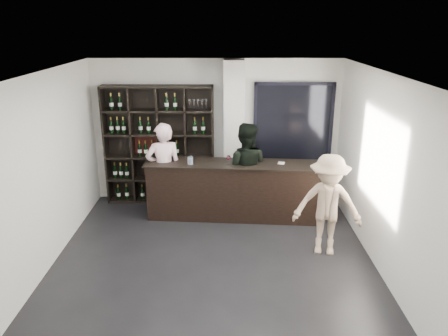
{
  "coord_description": "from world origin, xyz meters",
  "views": [
    {
      "loc": [
        0.19,
        -5.92,
        3.59
      ],
      "look_at": [
        0.16,
        1.1,
        1.21
      ],
      "focal_mm": 35.0,
      "sensor_mm": 36.0,
      "label": 1
    }
  ],
  "objects_px": {
    "customer": "(328,205)",
    "tasting_counter": "(234,190)",
    "taster_black": "(245,170)",
    "taster_pink": "(164,170)",
    "wine_shelf": "(159,145)"
  },
  "relations": [
    {
      "from": "wine_shelf",
      "to": "taster_black",
      "type": "height_order",
      "value": "wine_shelf"
    },
    {
      "from": "wine_shelf",
      "to": "customer",
      "type": "distance_m",
      "value": 3.68
    },
    {
      "from": "customer",
      "to": "taster_black",
      "type": "bearing_deg",
      "value": 141.69
    },
    {
      "from": "taster_black",
      "to": "customer",
      "type": "xyz_separation_m",
      "value": [
        1.25,
        -1.45,
        -0.08
      ]
    },
    {
      "from": "taster_pink",
      "to": "customer",
      "type": "xyz_separation_m",
      "value": [
        2.77,
        -1.45,
        -0.08
      ]
    },
    {
      "from": "wine_shelf",
      "to": "tasting_counter",
      "type": "bearing_deg",
      "value": -28.52
    },
    {
      "from": "customer",
      "to": "taster_pink",
      "type": "bearing_deg",
      "value": 163.39
    },
    {
      "from": "taster_pink",
      "to": "taster_black",
      "type": "relative_size",
      "value": 1.0
    },
    {
      "from": "tasting_counter",
      "to": "taster_pink",
      "type": "xyz_separation_m",
      "value": [
        -1.32,
        0.1,
        0.37
      ]
    },
    {
      "from": "taster_black",
      "to": "customer",
      "type": "bearing_deg",
      "value": 139.97
    },
    {
      "from": "taster_black",
      "to": "taster_pink",
      "type": "bearing_deg",
      "value": 9.28
    },
    {
      "from": "tasting_counter",
      "to": "taster_black",
      "type": "xyz_separation_m",
      "value": [
        0.2,
        0.1,
        0.37
      ]
    },
    {
      "from": "wine_shelf",
      "to": "taster_black",
      "type": "xyz_separation_m",
      "value": [
        1.7,
        -0.72,
        -0.29
      ]
    },
    {
      "from": "taster_pink",
      "to": "customer",
      "type": "distance_m",
      "value": 3.13
    },
    {
      "from": "customer",
      "to": "tasting_counter",
      "type": "bearing_deg",
      "value": 148.05
    }
  ]
}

